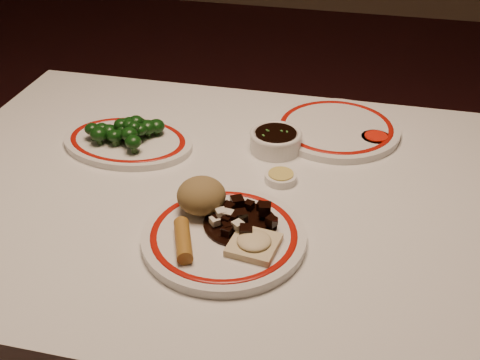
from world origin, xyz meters
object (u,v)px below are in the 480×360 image
main_plate (224,237)px  rice_mound (201,196)px  dining_table (217,224)px  broccoli_plate (128,141)px  fried_wonton (254,243)px  spring_roll (183,240)px  broccoli_pile (127,129)px  soy_bowl (276,141)px  stirfry_heap (239,219)px

main_plate → rice_mound: 0.09m
dining_table → broccoli_plate: size_ratio=3.89×
broccoli_plate → fried_wonton: bearing=-40.8°
rice_mound → spring_roll: rice_mound is taller
broccoli_plate → broccoli_pile: 0.03m
fried_wonton → main_plate: bearing=156.3°
fried_wonton → soy_bowl: (-0.03, 0.35, -0.01)m
rice_mound → spring_roll: size_ratio=0.91×
fried_wonton → broccoli_plate: size_ratio=0.28×
rice_mound → broccoli_plate: (-0.23, 0.22, -0.04)m
rice_mound → spring_roll: 0.11m
spring_roll → broccoli_pile: 0.39m
broccoli_plate → broccoli_pile: (0.00, -0.00, 0.03)m
rice_mound → spring_roll: bearing=-90.7°
main_plate → stirfry_heap: bearing=57.3°
main_plate → soy_bowl: bearing=84.8°
rice_mound → spring_roll: (-0.00, -0.10, -0.02)m
dining_table → fried_wonton: fried_wonton is taller
main_plate → spring_roll: 0.08m
rice_mound → soy_bowl: (0.08, 0.27, -0.03)m
broccoli_pile → soy_bowl: 0.32m
stirfry_heap → broccoli_pile: broccoli_pile is taller
broccoli_pile → main_plate: bearing=-43.5°
spring_roll → rice_mound: bearing=67.7°
rice_mound → broccoli_plate: 0.32m
dining_table → fried_wonton: 0.25m
dining_table → spring_roll: 0.24m
stirfry_heap → soy_bowl: stirfry_heap is taller
broccoli_pile → spring_roll: bearing=-54.4°
fried_wonton → broccoli_plate: (-0.34, 0.30, -0.02)m
dining_table → soy_bowl: size_ratio=10.97×
fried_wonton → stirfry_heap: 0.07m
spring_roll → broccoli_plate: (-0.23, 0.32, -0.02)m
main_plate → fried_wonton: fried_wonton is taller
rice_mound → broccoli_pile: 0.31m
spring_roll → soy_bowl: bearing=55.5°
stirfry_heap → broccoli_plate: 0.39m
fried_wonton → stirfry_heap: size_ratio=0.67×
broccoli_pile → stirfry_heap: bearing=-38.1°
stirfry_heap → broccoli_pile: 0.39m
stirfry_heap → soy_bowl: size_ratio=1.19×
dining_table → fried_wonton: (0.11, -0.18, 0.12)m
dining_table → fried_wonton: bearing=-57.9°
broccoli_pile → fried_wonton: bearing=-40.8°
dining_table → rice_mound: bearing=-89.1°
spring_roll → soy_bowl: size_ratio=0.88×
main_plate → soy_bowl: soy_bowl is taller
stirfry_heap → broccoli_plate: stirfry_heap is taller
stirfry_heap → broccoli_pile: size_ratio=0.81×
soy_bowl → main_plate: bearing=-95.2°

